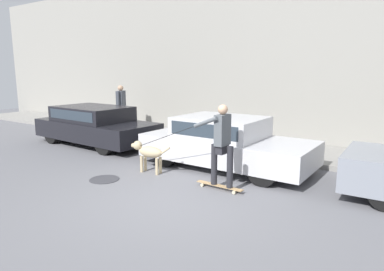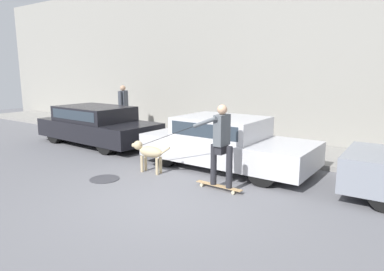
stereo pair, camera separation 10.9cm
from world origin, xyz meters
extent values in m
plane|color=slate|center=(0.00, 0.00, 0.00)|extent=(36.00, 36.00, 0.00)
cube|color=gray|center=(0.00, 6.04, 2.93)|extent=(32.00, 0.30, 5.86)
cube|color=gray|center=(0.00, 4.73, 0.06)|extent=(30.00, 2.28, 0.13)
cylinder|color=black|center=(-3.69, 3.20, 0.34)|extent=(0.68, 0.22, 0.68)
cylinder|color=black|center=(-3.74, 1.63, 0.34)|extent=(0.68, 0.22, 0.68)
cylinder|color=black|center=(-6.32, 3.28, 0.34)|extent=(0.68, 0.22, 0.68)
cylinder|color=black|center=(-6.37, 1.71, 0.34)|extent=(0.68, 0.22, 0.68)
cube|color=black|center=(-5.03, 2.46, 0.49)|extent=(4.30, 1.95, 0.57)
cube|color=black|center=(-5.20, 2.46, 1.01)|extent=(2.49, 1.71, 0.46)
cube|color=#28333D|center=(-5.23, 1.64, 1.03)|extent=(2.14, 0.08, 0.30)
cylinder|color=black|center=(1.11, 3.24, 0.33)|extent=(0.67, 0.20, 0.67)
cylinder|color=black|center=(1.10, 1.66, 0.33)|extent=(0.67, 0.20, 0.67)
cylinder|color=black|center=(-1.51, 3.25, 0.33)|extent=(0.67, 0.20, 0.67)
cylinder|color=black|center=(-1.52, 1.68, 0.33)|extent=(0.67, 0.20, 0.67)
cube|color=#BCBCC1|center=(-0.21, 2.46, 0.48)|extent=(4.23, 1.84, 0.56)
cube|color=#BCBCC1|center=(-0.38, 2.46, 1.01)|extent=(2.06, 1.65, 0.49)
cube|color=#28333D|center=(-0.38, 1.64, 1.04)|extent=(1.80, 0.02, 0.32)
cylinder|color=tan|center=(-1.67, 0.96, 0.20)|extent=(0.07, 0.07, 0.39)
cylinder|color=tan|center=(-1.68, 1.10, 0.20)|extent=(0.07, 0.07, 0.39)
cylinder|color=tan|center=(-1.23, 0.99, 0.20)|extent=(0.07, 0.07, 0.39)
cylinder|color=tan|center=(-1.24, 1.14, 0.20)|extent=(0.07, 0.07, 0.39)
ellipsoid|color=tan|center=(-1.45, 1.05, 0.50)|extent=(0.65, 0.31, 0.26)
sphere|color=tan|center=(-1.83, 1.01, 0.62)|extent=(0.22, 0.22, 0.22)
cylinder|color=tan|center=(-1.93, 1.01, 0.61)|extent=(0.13, 0.11, 0.10)
cylinder|color=tan|center=(-1.04, 1.08, 0.58)|extent=(0.26, 0.06, 0.20)
cylinder|color=beige|center=(0.08, 0.89, 0.04)|extent=(0.07, 0.03, 0.07)
cylinder|color=beige|center=(0.09, 1.04, 0.04)|extent=(0.07, 0.03, 0.07)
cylinder|color=beige|center=(0.84, 0.88, 0.04)|extent=(0.07, 0.03, 0.07)
cylinder|color=beige|center=(0.84, 1.03, 0.04)|extent=(0.07, 0.03, 0.07)
cube|color=#A88456|center=(0.46, 0.96, 0.08)|extent=(1.05, 0.15, 0.02)
cylinder|color=#232328|center=(0.33, 0.96, 0.51)|extent=(0.13, 0.13, 0.84)
cylinder|color=#232328|center=(0.70, 0.95, 0.51)|extent=(0.13, 0.13, 0.84)
cube|color=#232328|center=(0.51, 0.96, 0.84)|extent=(0.16, 0.29, 0.17)
cube|color=#4C5156|center=(0.51, 0.96, 1.23)|extent=(0.19, 0.37, 0.61)
sphere|color=tan|center=(0.51, 0.96, 1.64)|extent=(0.19, 0.19, 0.19)
cylinder|color=#4C5156|center=(0.52, 1.18, 1.20)|extent=(0.08, 0.08, 0.58)
cylinder|color=#4C5156|center=(0.24, 0.77, 1.39)|extent=(0.58, 0.15, 0.28)
cylinder|color=black|center=(-0.93, 0.91, 0.94)|extent=(1.81, 0.22, 0.70)
cylinder|color=brown|center=(-5.96, 4.52, 0.56)|extent=(0.17, 0.17, 0.86)
cylinder|color=brown|center=(-5.88, 4.36, 0.56)|extent=(0.17, 0.17, 0.86)
cube|color=#424751|center=(-5.92, 4.44, 1.31)|extent=(0.40, 0.51, 0.63)
cylinder|color=#424751|center=(-6.04, 4.69, 1.32)|extent=(0.10, 0.10, 0.60)
cylinder|color=#424751|center=(-5.80, 4.19, 1.32)|extent=(0.10, 0.10, 0.60)
sphere|color=tan|center=(-5.92, 4.44, 1.73)|extent=(0.21, 0.21, 0.21)
cube|color=brown|center=(-6.04, 4.69, 0.87)|extent=(0.19, 0.26, 0.31)
cylinder|color=#38383D|center=(-1.96, 0.06, 0.01)|extent=(0.65, 0.65, 0.01)
camera|label=1|loc=(3.77, -4.82, 2.37)|focal=32.00mm
camera|label=2|loc=(3.86, -4.76, 2.37)|focal=32.00mm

